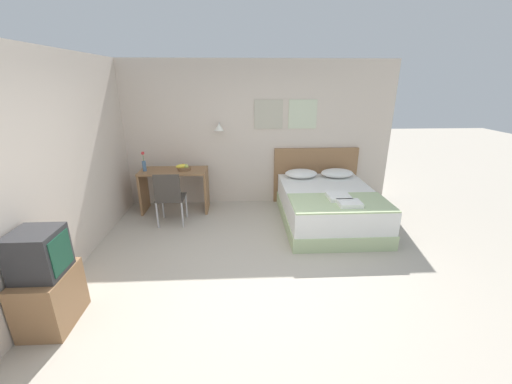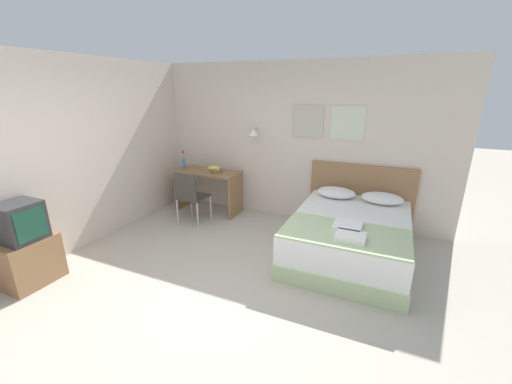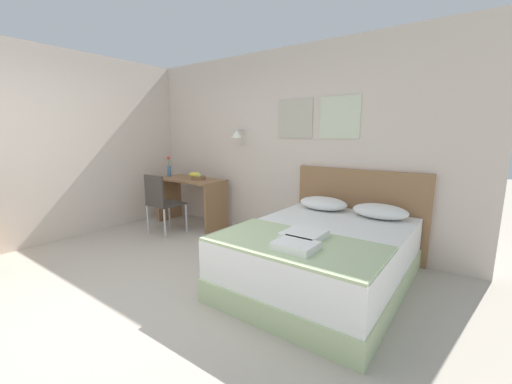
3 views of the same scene
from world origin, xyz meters
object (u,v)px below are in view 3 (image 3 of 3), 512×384
desk (191,193)px  desk_chair (161,200)px  bed (322,256)px  throw_blanket (294,243)px  folded_towel_mid_bed (295,246)px  flower_vase (169,169)px  headboard (358,212)px  pillow_left (323,203)px  fruit_bowl (198,177)px  pillow_right (380,211)px  folded_towel_near_foot (304,235)px

desk → desk_chair: bearing=-86.7°
bed → throw_blanket: bearing=-90.0°
folded_towel_mid_bed → flower_vase: 3.52m
headboard → folded_towel_mid_bed: bearing=-87.1°
pillow_left → throw_blanket: pillow_left is taller
desk_chair → folded_towel_mid_bed: bearing=-15.6°
desk_chair → fruit_bowl: desk_chair is taller
headboard → desk: (-2.66, -0.35, 0.00)m
pillow_right → desk: (-3.00, -0.06, -0.12)m
desk → folded_towel_near_foot: bearing=-22.7°
folded_towel_mid_bed → flower_vase: (-3.24, 1.35, 0.27)m
headboard → desk_chair: (-2.62, -0.99, -0.00)m
pillow_left → pillow_right: same height
bed → fruit_bowl: fruit_bowl is taller
pillow_right → flower_vase: flower_vase is taller
folded_towel_near_foot → desk: size_ratio=0.30×
throw_blanket → desk_chair: 2.70m
fruit_bowl → flower_vase: 0.69m
desk → pillow_left: bearing=1.5°
headboard → folded_towel_mid_bed: size_ratio=4.98×
headboard → desk: 2.68m
folded_towel_near_foot → bed: bearing=91.8°
headboard → desk: bearing=-172.5°
bed → flower_vase: (-3.15, 0.64, 0.62)m
desk → headboard: bearing=7.5°
bed → throw_blanket: 0.65m
headboard → folded_towel_near_foot: headboard is taller
throw_blanket → folded_towel_near_foot: size_ratio=4.09×
desk → folded_towel_mid_bed: bearing=-26.9°
pillow_left → bed: bearing=-65.4°
folded_towel_near_foot → pillow_right: bearing=74.6°
folded_towel_mid_bed → desk: bearing=153.1°
throw_blanket → fruit_bowl: size_ratio=5.54×
folded_towel_near_foot → desk: 2.90m
folded_towel_near_foot → desk_chair: size_ratio=0.39×
headboard → pillow_right: headboard is taller
pillow_left → desk: desk is taller
desk → fruit_bowl: bearing=-6.8°
desk → desk_chair: (0.04, -0.64, -0.00)m
pillow_left → folded_towel_mid_bed: bearing=-73.7°
bed → flower_vase: size_ratio=5.74×
desk_chair → flower_vase: (-0.53, 0.60, 0.37)m
pillow_left → desk: size_ratio=0.50×
folded_towel_near_foot → flower_vase: flower_vase is taller
pillow_right → headboard: bearing=139.6°
throw_blanket → folded_towel_mid_bed: bearing=-57.9°
bed → throw_blanket: throw_blanket is taller
headboard → fruit_bowl: (-2.47, -0.37, 0.29)m
pillow_left → fruit_bowl: fruit_bowl is taller
headboard → throw_blanket: 1.61m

